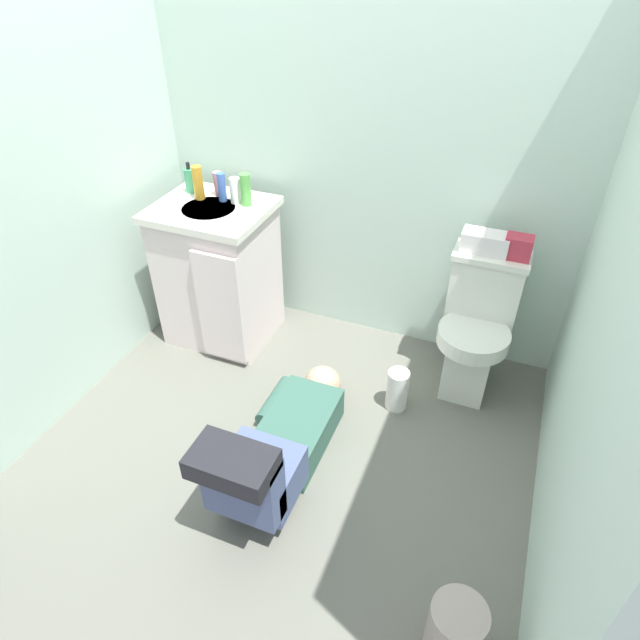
{
  "coord_description": "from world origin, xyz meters",
  "views": [
    {
      "loc": [
        0.81,
        -1.62,
        2.06
      ],
      "look_at": [
        0.01,
        0.37,
        0.45
      ],
      "focal_mm": 30.85,
      "sensor_mm": 36.0,
      "label": 1
    }
  ],
  "objects_px": {
    "paper_towel_roll": "(397,390)",
    "bottle_white": "(235,190)",
    "tissue_box": "(485,242)",
    "person_plumber": "(278,445)",
    "bottle_pink": "(218,184)",
    "trash_can": "(454,633)",
    "soap_dispenser": "(190,180)",
    "toilet": "(476,328)",
    "toiletry_bag": "(518,247)",
    "bottle_green": "(246,190)",
    "vanity_cabinet": "(219,273)",
    "bottle_blue": "(222,187)",
    "bottle_amber": "(198,183)",
    "faucet": "(223,187)"
  },
  "relations": [
    {
      "from": "bottle_green",
      "to": "vanity_cabinet",
      "type": "bearing_deg",
      "value": -151.07
    },
    {
      "from": "bottle_blue",
      "to": "tissue_box",
      "type": "bearing_deg",
      "value": 3.95
    },
    {
      "from": "bottle_pink",
      "to": "trash_can",
      "type": "relative_size",
      "value": 0.46
    },
    {
      "from": "toilet",
      "to": "paper_towel_roll",
      "type": "relative_size",
      "value": 3.3
    },
    {
      "from": "toilet",
      "to": "faucet",
      "type": "bearing_deg",
      "value": 178.0
    },
    {
      "from": "bottle_green",
      "to": "trash_can",
      "type": "distance_m",
      "value": 2.15
    },
    {
      "from": "vanity_cabinet",
      "to": "soap_dispenser",
      "type": "bearing_deg",
      "value": 146.9
    },
    {
      "from": "bottle_white",
      "to": "faucet",
      "type": "bearing_deg",
      "value": 155.03
    },
    {
      "from": "toilet",
      "to": "trash_can",
      "type": "height_order",
      "value": "toilet"
    },
    {
      "from": "tissue_box",
      "to": "soap_dispenser",
      "type": "relative_size",
      "value": 1.33
    },
    {
      "from": "trash_can",
      "to": "vanity_cabinet",
      "type": "bearing_deg",
      "value": 141.32
    },
    {
      "from": "paper_towel_roll",
      "to": "bottle_white",
      "type": "bearing_deg",
      "value": 162.61
    },
    {
      "from": "toiletry_bag",
      "to": "toilet",
      "type": "bearing_deg",
      "value": -139.23
    },
    {
      "from": "bottle_green",
      "to": "bottle_blue",
      "type": "bearing_deg",
      "value": 179.55
    },
    {
      "from": "vanity_cabinet",
      "to": "bottle_pink",
      "type": "distance_m",
      "value": 0.49
    },
    {
      "from": "tissue_box",
      "to": "person_plumber",
      "type": "bearing_deg",
      "value": -122.27
    },
    {
      "from": "bottle_green",
      "to": "trash_can",
      "type": "bearing_deg",
      "value": -43.69
    },
    {
      "from": "tissue_box",
      "to": "toiletry_bag",
      "type": "distance_m",
      "value": 0.15
    },
    {
      "from": "vanity_cabinet",
      "to": "bottle_pink",
      "type": "height_order",
      "value": "bottle_pink"
    },
    {
      "from": "person_plumber",
      "to": "bottle_amber",
      "type": "xyz_separation_m",
      "value": [
        -0.85,
        0.89,
        0.73
      ]
    },
    {
      "from": "person_plumber",
      "to": "tissue_box",
      "type": "relative_size",
      "value": 4.84
    },
    {
      "from": "bottle_amber",
      "to": "bottle_pink",
      "type": "distance_m",
      "value": 0.11
    },
    {
      "from": "toilet",
      "to": "bottle_blue",
      "type": "bearing_deg",
      "value": -179.87
    },
    {
      "from": "bottle_pink",
      "to": "trash_can",
      "type": "xyz_separation_m",
      "value": [
        1.65,
        -1.44,
        -0.75
      ]
    },
    {
      "from": "bottle_green",
      "to": "paper_towel_roll",
      "type": "xyz_separation_m",
      "value": [
        0.96,
        -0.32,
        -0.79
      ]
    },
    {
      "from": "trash_can",
      "to": "paper_towel_roll",
      "type": "relative_size",
      "value": 1.22
    },
    {
      "from": "tissue_box",
      "to": "bottle_white",
      "type": "height_order",
      "value": "bottle_white"
    },
    {
      "from": "faucet",
      "to": "person_plumber",
      "type": "distance_m",
      "value": 1.41
    },
    {
      "from": "bottle_white",
      "to": "bottle_pink",
      "type": "bearing_deg",
      "value": 159.7
    },
    {
      "from": "soap_dispenser",
      "to": "trash_can",
      "type": "relative_size",
      "value": 0.6
    },
    {
      "from": "person_plumber",
      "to": "bottle_blue",
      "type": "xyz_separation_m",
      "value": [
        -0.72,
        0.91,
        0.72
      ]
    },
    {
      "from": "toilet",
      "to": "faucet",
      "type": "height_order",
      "value": "faucet"
    },
    {
      "from": "soap_dispenser",
      "to": "bottle_white",
      "type": "distance_m",
      "value": 0.29
    },
    {
      "from": "paper_towel_roll",
      "to": "trash_can",
      "type": "bearing_deg",
      "value": -65.42
    },
    {
      "from": "tissue_box",
      "to": "paper_towel_roll",
      "type": "height_order",
      "value": "tissue_box"
    },
    {
      "from": "vanity_cabinet",
      "to": "bottle_pink",
      "type": "xyz_separation_m",
      "value": [
        -0.03,
        0.15,
        0.47
      ]
    },
    {
      "from": "toilet",
      "to": "soap_dispenser",
      "type": "xyz_separation_m",
      "value": [
        -1.62,
        0.03,
        0.52
      ]
    },
    {
      "from": "faucet",
      "to": "bottle_blue",
      "type": "xyz_separation_m",
      "value": [
        0.03,
        -0.05,
        0.03
      ]
    },
    {
      "from": "trash_can",
      "to": "person_plumber",
      "type": "bearing_deg",
      "value": 151.32
    },
    {
      "from": "person_plumber",
      "to": "trash_can",
      "type": "xyz_separation_m",
      "value": [
        0.87,
        -0.48,
        -0.04
      ]
    },
    {
      "from": "bottle_amber",
      "to": "person_plumber",
      "type": "bearing_deg",
      "value": -46.23
    },
    {
      "from": "toiletry_bag",
      "to": "bottle_blue",
      "type": "bearing_deg",
      "value": -176.44
    },
    {
      "from": "vanity_cabinet",
      "to": "bottle_blue",
      "type": "xyz_separation_m",
      "value": [
        0.02,
        0.09,
        0.48
      ]
    },
    {
      "from": "vanity_cabinet",
      "to": "bottle_white",
      "type": "distance_m",
      "value": 0.49
    },
    {
      "from": "bottle_white",
      "to": "person_plumber",
      "type": "bearing_deg",
      "value": -54.75
    },
    {
      "from": "toilet",
      "to": "trash_can",
      "type": "xyz_separation_m",
      "value": [
        0.19,
        -1.39,
        -0.23
      ]
    },
    {
      "from": "trash_can",
      "to": "paper_towel_roll",
      "type": "xyz_separation_m",
      "value": [
        -0.49,
        1.07,
        -0.03
      ]
    },
    {
      "from": "bottle_blue",
      "to": "bottle_amber",
      "type": "bearing_deg",
      "value": -169.75
    },
    {
      "from": "toilet",
      "to": "bottle_pink",
      "type": "height_order",
      "value": "bottle_pink"
    },
    {
      "from": "bottle_pink",
      "to": "bottle_white",
      "type": "relative_size",
      "value": 0.96
    }
  ]
}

